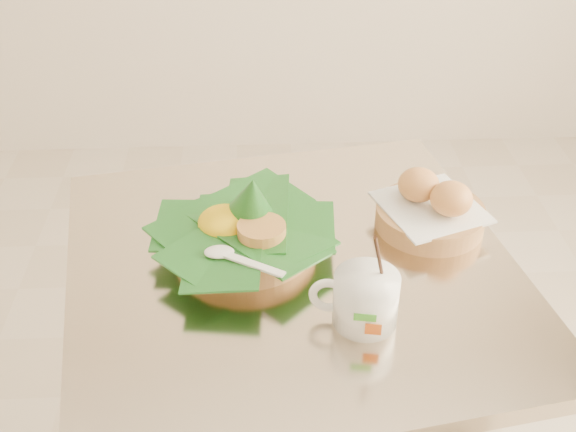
{
  "coord_description": "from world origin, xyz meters",
  "views": [
    {
      "loc": [
        0.08,
        -0.87,
        1.46
      ],
      "look_at": [
        0.13,
        0.06,
        0.82
      ],
      "focal_mm": 45.0,
      "sensor_mm": 36.0,
      "label": 1
    }
  ],
  "objects_px": {
    "rice_basket": "(245,227)",
    "bread_basket": "(431,209)",
    "cafe_table": "(292,363)",
    "coffee_mug": "(364,298)"
  },
  "relations": [
    {
      "from": "rice_basket",
      "to": "bread_basket",
      "type": "relative_size",
      "value": 1.44
    },
    {
      "from": "cafe_table",
      "to": "coffee_mug",
      "type": "distance_m",
      "value": 0.31
    },
    {
      "from": "cafe_table",
      "to": "bread_basket",
      "type": "bearing_deg",
      "value": 21.61
    },
    {
      "from": "bread_basket",
      "to": "rice_basket",
      "type": "bearing_deg",
      "value": -172.02
    },
    {
      "from": "rice_basket",
      "to": "coffee_mug",
      "type": "xyz_separation_m",
      "value": [
        0.17,
        -0.19,
        0.0
      ]
    },
    {
      "from": "cafe_table",
      "to": "rice_basket",
      "type": "relative_size",
      "value": 2.8
    },
    {
      "from": "bread_basket",
      "to": "coffee_mug",
      "type": "height_order",
      "value": "coffee_mug"
    },
    {
      "from": "rice_basket",
      "to": "coffee_mug",
      "type": "bearing_deg",
      "value": -48.07
    },
    {
      "from": "cafe_table",
      "to": "rice_basket",
      "type": "xyz_separation_m",
      "value": [
        -0.07,
        0.05,
        0.26
      ]
    },
    {
      "from": "rice_basket",
      "to": "cafe_table",
      "type": "bearing_deg",
      "value": -34.29
    }
  ]
}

